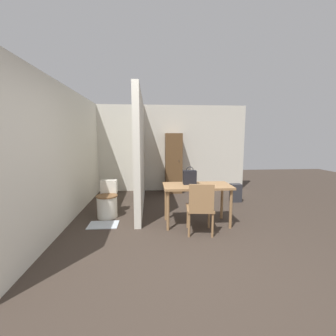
{
  "coord_description": "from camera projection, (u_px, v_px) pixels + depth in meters",
  "views": [
    {
      "loc": [
        -0.42,
        -2.49,
        1.59
      ],
      "look_at": [
        -0.07,
        1.79,
        0.99
      ],
      "focal_mm": 24.0,
      "sensor_mm": 36.0,
      "label": 1
    }
  ],
  "objects": [
    {
      "name": "ground_plane",
      "position": [
        186.0,
        269.0,
        2.71
      ],
      "size": [
        16.0,
        16.0,
        0.0
      ],
      "primitive_type": "plane",
      "color": "#382D26"
    },
    {
      "name": "wall_back",
      "position": [
        164.0,
        148.0,
        6.63
      ],
      "size": [
        4.82,
        0.12,
        2.5
      ],
      "color": "beige",
      "rests_on": "ground_plane"
    },
    {
      "name": "wall_left",
      "position": [
        71.0,
        154.0,
        4.4
      ],
      "size": [
        0.12,
        5.09,
        2.5
      ],
      "color": "beige",
      "rests_on": "ground_plane"
    },
    {
      "name": "partition_wall",
      "position": [
        140.0,
        152.0,
        5.12
      ],
      "size": [
        0.12,
        2.83,
        2.5
      ],
      "color": "beige",
      "rests_on": "ground_plane"
    },
    {
      "name": "dining_table",
      "position": [
        197.0,
        190.0,
        4.05
      ],
      "size": [
        1.22,
        0.61,
        0.73
      ],
      "color": "#997047",
      "rests_on": "ground_plane"
    },
    {
      "name": "wooden_chair",
      "position": [
        200.0,
        207.0,
        3.64
      ],
      "size": [
        0.48,
        0.48,
        0.86
      ],
      "rotation": [
        0.0,
        0.0,
        -0.11
      ],
      "color": "#997047",
      "rests_on": "ground_plane"
    },
    {
      "name": "toilet",
      "position": [
        108.0,
        202.0,
        4.49
      ],
      "size": [
        0.42,
        0.56,
        0.7
      ],
      "color": "silver",
      "rests_on": "ground_plane"
    },
    {
      "name": "handbag",
      "position": [
        190.0,
        177.0,
        4.08
      ],
      "size": [
        0.24,
        0.13,
        0.32
      ],
      "color": "black",
      "rests_on": "dining_table"
    },
    {
      "name": "wooden_cabinet",
      "position": [
        173.0,
        163.0,
        6.42
      ],
      "size": [
        0.47,
        0.45,
        1.69
      ],
      "color": "brown",
      "rests_on": "ground_plane"
    },
    {
      "name": "bath_mat",
      "position": [
        103.0,
        225.0,
        4.07
      ],
      "size": [
        0.53,
        0.38,
        0.01
      ],
      "color": "#B2BCC6",
      "rests_on": "ground_plane"
    },
    {
      "name": "space_heater",
      "position": [
        236.0,
        193.0,
        5.54
      ],
      "size": [
        0.26,
        0.19,
        0.44
      ],
      "color": "#2D2D33",
      "rests_on": "ground_plane"
    }
  ]
}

